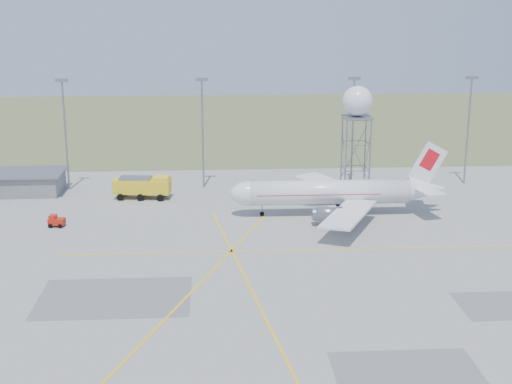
{
  "coord_description": "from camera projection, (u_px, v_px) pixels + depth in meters",
  "views": [
    {
      "loc": [
        -7.98,
        -64.12,
        34.12
      ],
      "look_at": [
        -1.69,
        40.0,
        5.93
      ],
      "focal_mm": 50.0,
      "sensor_mm": 36.0,
      "label": 1
    }
  ],
  "objects": [
    {
      "name": "radar_tower",
      "position": [
        356.0,
        134.0,
        127.3
      ],
      "size": [
        5.4,
        5.4,
        19.54
      ],
      "color": "gray",
      "rests_on": "ground"
    },
    {
      "name": "mast_c",
      "position": [
        353.0,
        122.0,
        132.65
      ],
      "size": [
        2.2,
        0.5,
        20.5
      ],
      "color": "gray",
      "rests_on": "ground"
    },
    {
      "name": "fire_truck",
      "position": [
        144.0,
        188.0,
        126.21
      ],
      "size": [
        10.32,
        4.96,
        4.0
      ],
      "rotation": [
        0.0,
        0.0,
        -0.12
      ],
      "color": "yellow",
      "rests_on": "ground"
    },
    {
      "name": "mast_a",
      "position": [
        65.0,
        125.0,
        129.56
      ],
      "size": [
        2.2,
        0.5,
        20.5
      ],
      "color": "gray",
      "rests_on": "ground"
    },
    {
      "name": "airliner_main",
      "position": [
        333.0,
        193.0,
        116.15
      ],
      "size": [
        35.48,
        34.56,
        12.09
      ],
      "rotation": [
        0.0,
        0.0,
        3.14
      ],
      "color": "white",
      "rests_on": "ground"
    },
    {
      "name": "ground",
      "position": [
        297.0,
        353.0,
        71.15
      ],
      "size": [
        400.0,
        400.0,
        0.0
      ],
      "primitive_type": "plane",
      "color": "#989893",
      "rests_on": "ground"
    },
    {
      "name": "mast_d",
      "position": [
        469.0,
        121.0,
        133.93
      ],
      "size": [
        2.2,
        0.5,
        20.5
      ],
      "color": "gray",
      "rests_on": "ground"
    },
    {
      "name": "mast_b",
      "position": [
        202.0,
        124.0,
        131.02
      ],
      "size": [
        2.2,
        0.5,
        20.5
      ],
      "color": "gray",
      "rests_on": "ground"
    },
    {
      "name": "building_grey",
      "position": [
        11.0,
        182.0,
        129.69
      ],
      "size": [
        19.0,
        10.0,
        3.9
      ],
      "color": "gray",
      "rests_on": "ground"
    },
    {
      "name": "baggage_tug",
      "position": [
        56.0,
        222.0,
        110.69
      ],
      "size": [
        2.6,
        2.2,
        1.87
      ],
      "rotation": [
        0.0,
        0.0,
        -0.13
      ],
      "color": "#B81D0D",
      "rests_on": "ground"
    },
    {
      "name": "grass_strip",
      "position": [
        241.0,
        122.0,
        206.05
      ],
      "size": [
        400.0,
        120.0,
        0.03
      ],
      "primitive_type": "cube",
      "color": "#61703D",
      "rests_on": "ground"
    }
  ]
}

